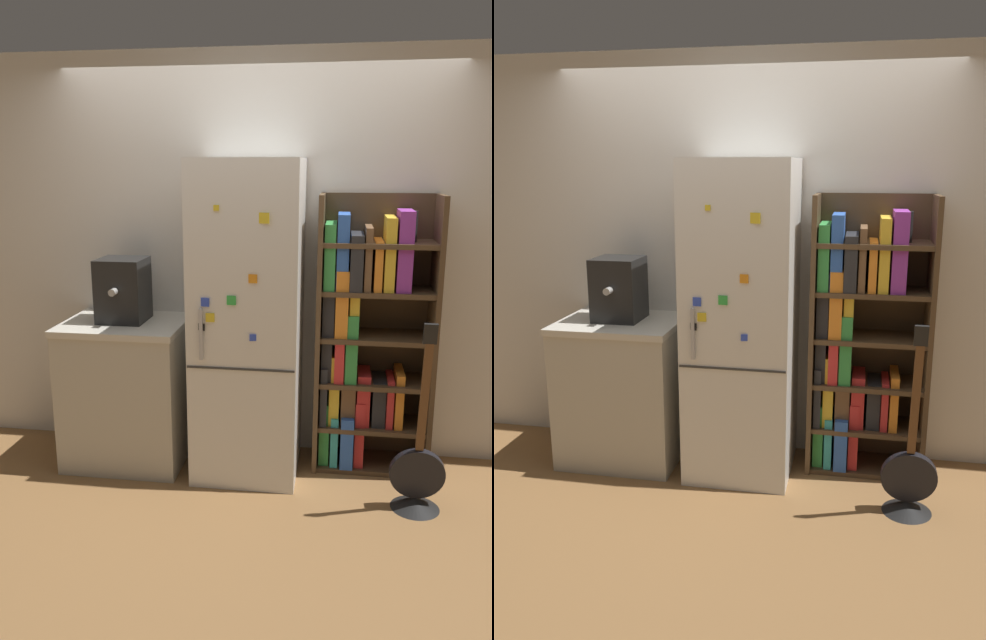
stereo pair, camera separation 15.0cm
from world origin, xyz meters
The scene contains 7 objects.
ground_plane centered at (0.00, 0.00, 0.00)m, with size 16.00×16.00×0.00m, color olive.
wall_back centered at (0.00, 0.47, 1.30)m, with size 8.00×0.05×2.60m.
refrigerator centered at (0.00, 0.12, 0.97)m, with size 0.64×0.68×1.94m.
bookshelf centered at (0.70, 0.28, 0.84)m, with size 0.72×0.37×1.73m.
kitchen_counter centered at (-0.80, 0.14, 0.47)m, with size 0.77×0.65×0.94m.
espresso_machine centered at (-0.81, 0.16, 1.14)m, with size 0.29×0.35×0.40m.
guitar centered at (1.01, -0.25, 0.17)m, with size 0.31×0.28×1.12m.
Camera 1 is at (0.54, -3.54, 1.90)m, focal length 35.00 mm.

